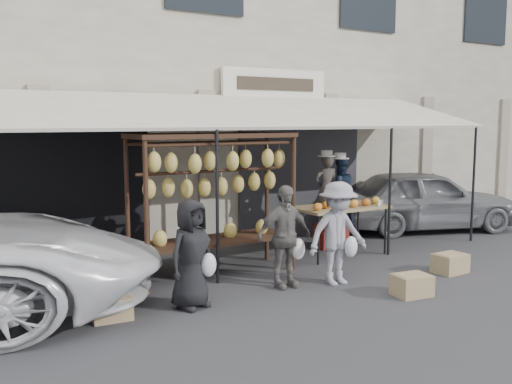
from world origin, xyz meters
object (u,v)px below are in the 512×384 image
vendor_left (326,189)px  customer_mid (284,236)px  sedan (424,199)px  banana_rack (214,177)px  crate_near_a (412,285)px  vendor_right (340,192)px  crate_near_b (450,263)px  customer_right (338,233)px  customer_left (191,254)px  produce_table (342,208)px  crate_far (111,308)px

vendor_left → customer_mid: size_ratio=0.88×
sedan → customer_mid: bearing=130.7°
banana_rack → crate_near_a: (1.85, -2.38, -1.42)m
vendor_right → crate_near_b: size_ratio=2.64×
vendor_right → customer_mid: 2.97m
banana_rack → vendor_right: 3.09m
customer_right → crate_near_a: customer_right is taller
customer_left → vendor_left: bearing=9.2°
crate_near_b → sedan: sedan is taller
crate_near_a → produce_table: bearing=73.2°
crate_near_b → customer_mid: bearing=164.6°
vendor_left → customer_left: 4.12m
customer_right → sedan: 4.91m
banana_rack → produce_table: (2.56, 0.01, -0.69)m
vendor_left → crate_near_a: (-0.84, -2.98, -0.99)m
produce_table → customer_left: customer_left is taller
customer_mid → vendor_left: bearing=42.1°
crate_far → vendor_right: bearing=18.8°
customer_mid → sedan: (5.11, 2.00, -0.06)m
banana_rack → vendor_left: banana_rack is taller
banana_rack → customer_right: bearing=-45.9°
crate_near_a → crate_far: crate_near_a is taller
crate_near_b → crate_near_a: bearing=-159.4°
produce_table → customer_right: bearing=-131.7°
sedan → customer_left: bearing=127.1°
vendor_left → customer_right: vendor_left is taller
crate_far → produce_table: bearing=13.8°
banana_rack → vendor_right: bearing=11.1°
vendor_left → crate_near_a: 3.25m
produce_table → crate_near_a: bearing=-106.8°
crate_near_a → vendor_left: bearing=74.3°
banana_rack → customer_mid: bearing=-62.4°
crate_near_a → customer_right: bearing=117.2°
sedan → customer_right: bearing=137.1°
customer_left → crate_far: (-1.04, 0.11, -0.57)m
produce_table → crate_near_b: produce_table is taller
crate_far → sedan: sedan is taller
customer_left → crate_far: 1.19m
produce_table → customer_mid: bearing=-151.3°
customer_right → customer_mid: bearing=162.6°
banana_rack → customer_left: banana_rack is taller
customer_left → customer_right: 2.32m
vendor_left → customer_mid: (-2.11, -1.69, -0.38)m
customer_right → crate_near_b: size_ratio=3.03×
crate_near_a → crate_near_b: 1.54m
banana_rack → customer_mid: banana_rack is taller
crate_near_b → produce_table: bearing=111.3°
customer_mid → crate_near_a: customer_mid is taller
customer_left → crate_far: customer_left is taller
banana_rack → sedan: 5.82m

